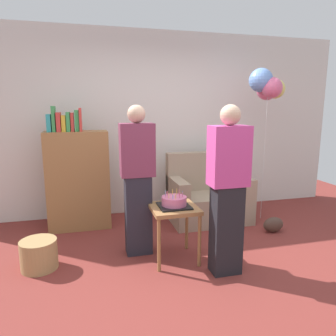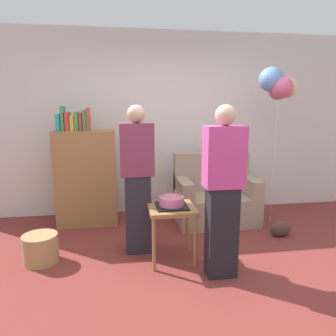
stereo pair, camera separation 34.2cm
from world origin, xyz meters
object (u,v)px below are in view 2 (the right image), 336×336
object	(u,v)px
bookshelf	(86,176)
handbag	(280,229)
side_table	(172,215)
balloon_bunch	(278,85)
birthday_cake	(172,202)
person_holding_cake	(223,192)
person_blowing_candles	(137,179)
couch	(215,198)
wicker_basket	(41,248)

from	to	relation	value
bookshelf	handbag	world-z (taller)	bookshelf
side_table	balloon_bunch	world-z (taller)	balloon_bunch
bookshelf	birthday_cake	size ratio (longest dim) A/B	5.06
balloon_bunch	bookshelf	bearing A→B (deg)	173.35
person_holding_cake	birthday_cake	bearing A→B (deg)	-32.75
person_holding_cake	person_blowing_candles	bearing A→B (deg)	-30.88
bookshelf	side_table	size ratio (longest dim) A/B	2.75
birthday_cake	person_holding_cake	bearing A→B (deg)	-41.79
side_table	birthday_cake	bearing A→B (deg)	64.29
couch	birthday_cake	bearing A→B (deg)	-127.16
wicker_basket	birthday_cake	bearing A→B (deg)	-6.26
birthday_cake	person_blowing_candles	xyz separation A→B (m)	(-0.34, 0.26, 0.19)
side_table	birthday_cake	size ratio (longest dim) A/B	1.84
handbag	wicker_basket	bearing A→B (deg)	-175.14
couch	balloon_bunch	size ratio (longest dim) A/B	0.52
side_table	person_blowing_candles	xyz separation A→B (m)	(-0.34, 0.26, 0.33)
bookshelf	balloon_bunch	xyz separation A→B (m)	(2.56, -0.30, 1.20)
birthday_cake	handbag	size ratio (longest dim) A/B	1.14
person_blowing_candles	handbag	size ratio (longest dim) A/B	5.82
person_blowing_candles	person_holding_cake	distance (m)	0.99
couch	person_blowing_candles	size ratio (longest dim) A/B	0.67
balloon_bunch	couch	bearing A→B (deg)	169.37
couch	birthday_cake	size ratio (longest dim) A/B	3.44
couch	person_blowing_candles	world-z (taller)	person_blowing_candles
couch	birthday_cake	world-z (taller)	couch
birthday_cake	balloon_bunch	xyz separation A→B (m)	(1.57, 0.91, 1.25)
couch	handbag	distance (m)	0.96
birthday_cake	side_table	bearing A→B (deg)	-115.71
side_table	wicker_basket	bearing A→B (deg)	173.74
couch	person_holding_cake	world-z (taller)	person_holding_cake
balloon_bunch	side_table	bearing A→B (deg)	-150.03
bookshelf	balloon_bunch	bearing A→B (deg)	-6.65
birthday_cake	handbag	xyz separation A→B (m)	(1.45, 0.39, -0.54)
bookshelf	person_blowing_candles	bearing A→B (deg)	-55.52
bookshelf	wicker_basket	world-z (taller)	bookshelf
person_holding_cake	handbag	distance (m)	1.48
birthday_cake	wicker_basket	distance (m)	1.46
side_table	balloon_bunch	bearing A→B (deg)	29.97
couch	person_blowing_candles	xyz separation A→B (m)	(-1.13, -0.79, 0.49)
person_blowing_candles	balloon_bunch	size ratio (longest dim) A/B	0.77
bookshelf	person_holding_cake	world-z (taller)	person_holding_cake
birthday_cake	person_holding_cake	distance (m)	0.60
handbag	balloon_bunch	bearing A→B (deg)	77.36
side_table	person_blowing_candles	size ratio (longest dim) A/B	0.36
wicker_basket	balloon_bunch	xyz separation A→B (m)	(2.94, 0.76, 1.74)
bookshelf	person_holding_cake	xyz separation A→B (m)	(1.41, -1.58, 0.14)
person_holding_cake	balloon_bunch	distance (m)	2.02
balloon_bunch	person_blowing_candles	bearing A→B (deg)	-161.23
person_holding_cake	balloon_bunch	size ratio (longest dim) A/B	0.77
side_table	person_blowing_candles	distance (m)	0.54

